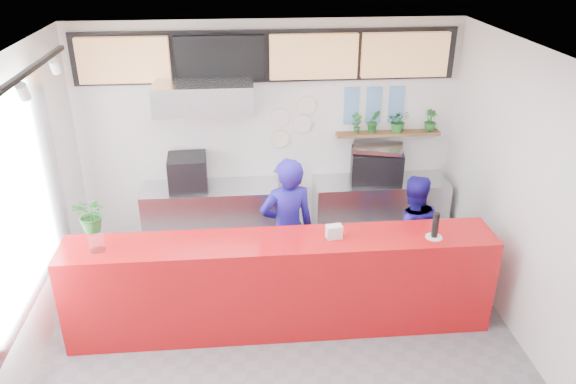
% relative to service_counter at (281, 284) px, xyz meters
% --- Properties ---
extents(floor, '(5.00, 5.00, 0.00)m').
position_rel_service_counter_xyz_m(floor, '(0.00, -0.40, -0.55)').
color(floor, slate).
rests_on(floor, ground).
extents(ceiling, '(5.00, 5.00, 0.00)m').
position_rel_service_counter_xyz_m(ceiling, '(0.00, -0.40, 2.45)').
color(ceiling, silver).
extents(wall_back, '(5.00, 0.00, 5.00)m').
position_rel_service_counter_xyz_m(wall_back, '(0.00, 2.10, 0.95)').
color(wall_back, white).
rests_on(wall_back, ground).
extents(wall_left, '(0.00, 5.00, 5.00)m').
position_rel_service_counter_xyz_m(wall_left, '(-2.50, -0.40, 0.95)').
color(wall_left, white).
rests_on(wall_left, ground).
extents(wall_right, '(0.00, 5.00, 5.00)m').
position_rel_service_counter_xyz_m(wall_right, '(2.50, -0.40, 0.95)').
color(wall_right, white).
rests_on(wall_right, ground).
extents(service_counter, '(4.50, 0.60, 1.10)m').
position_rel_service_counter_xyz_m(service_counter, '(0.00, 0.00, 0.00)').
color(service_counter, '#B30C10').
rests_on(service_counter, ground).
extents(cream_band, '(5.00, 0.02, 0.80)m').
position_rel_service_counter_xyz_m(cream_band, '(0.00, 2.09, 2.05)').
color(cream_band, beige).
rests_on(cream_band, wall_back).
extents(prep_bench, '(1.80, 0.60, 0.90)m').
position_rel_service_counter_xyz_m(prep_bench, '(-0.80, 1.80, -0.10)').
color(prep_bench, '#B2B5BA').
rests_on(prep_bench, ground).
extents(panini_oven, '(0.51, 0.51, 0.44)m').
position_rel_service_counter_xyz_m(panini_oven, '(-1.08, 1.80, 0.57)').
color(panini_oven, black).
rests_on(panini_oven, prep_bench).
extents(extraction_hood, '(1.20, 0.70, 0.35)m').
position_rel_service_counter_xyz_m(extraction_hood, '(-0.80, 1.75, 1.60)').
color(extraction_hood, '#B2B5BA').
rests_on(extraction_hood, ceiling).
extents(hood_lip, '(1.20, 0.69, 0.31)m').
position_rel_service_counter_xyz_m(hood_lip, '(-0.80, 1.75, 1.40)').
color(hood_lip, '#B2B5BA').
rests_on(hood_lip, ceiling).
extents(right_bench, '(1.80, 0.60, 0.90)m').
position_rel_service_counter_xyz_m(right_bench, '(1.50, 1.80, -0.10)').
color(right_bench, '#B2B5BA').
rests_on(right_bench, ground).
extents(espresso_machine, '(0.73, 0.58, 0.43)m').
position_rel_service_counter_xyz_m(espresso_machine, '(1.42, 1.80, 0.56)').
color(espresso_machine, black).
rests_on(espresso_machine, right_bench).
extents(espresso_tray, '(0.74, 0.61, 0.06)m').
position_rel_service_counter_xyz_m(espresso_tray, '(1.42, 1.80, 0.83)').
color(espresso_tray, '#A2A3A9').
rests_on(espresso_tray, espresso_machine).
extents(herb_shelf, '(1.40, 0.18, 0.04)m').
position_rel_service_counter_xyz_m(herb_shelf, '(1.60, 2.00, 0.95)').
color(herb_shelf, brown).
rests_on(herb_shelf, wall_back).
extents(menu_board_far_left, '(1.10, 0.10, 0.55)m').
position_rel_service_counter_xyz_m(menu_board_far_left, '(-1.75, 1.98, 2.00)').
color(menu_board_far_left, tan).
rests_on(menu_board_far_left, wall_back).
extents(menu_board_mid_left, '(1.10, 0.10, 0.55)m').
position_rel_service_counter_xyz_m(menu_board_mid_left, '(-0.59, 1.98, 2.00)').
color(menu_board_mid_left, black).
rests_on(menu_board_mid_left, wall_back).
extents(menu_board_mid_right, '(1.10, 0.10, 0.55)m').
position_rel_service_counter_xyz_m(menu_board_mid_right, '(0.57, 1.98, 2.00)').
color(menu_board_mid_right, tan).
rests_on(menu_board_mid_right, wall_back).
extents(menu_board_far_right, '(1.10, 0.10, 0.55)m').
position_rel_service_counter_xyz_m(menu_board_far_right, '(1.73, 1.98, 2.00)').
color(menu_board_far_right, tan).
rests_on(menu_board_far_right, wall_back).
extents(soffit, '(4.80, 0.04, 0.65)m').
position_rel_service_counter_xyz_m(soffit, '(0.00, 2.06, 2.00)').
color(soffit, black).
rests_on(soffit, wall_back).
extents(window_pane, '(0.04, 2.20, 1.90)m').
position_rel_service_counter_xyz_m(window_pane, '(-2.47, -0.10, 1.15)').
color(window_pane, silver).
rests_on(window_pane, wall_left).
extents(window_frame, '(0.03, 2.30, 2.00)m').
position_rel_service_counter_xyz_m(window_frame, '(-2.45, -0.10, 1.15)').
color(window_frame, '#B2B5BA').
rests_on(window_frame, wall_left).
extents(track_rail, '(0.05, 2.40, 0.04)m').
position_rel_service_counter_xyz_m(track_rail, '(-2.10, -0.40, 2.39)').
color(track_rail, black).
rests_on(track_rail, ceiling).
extents(dec_plate_a, '(0.24, 0.03, 0.24)m').
position_rel_service_counter_xyz_m(dec_plate_a, '(0.15, 2.07, 1.20)').
color(dec_plate_a, silver).
rests_on(dec_plate_a, wall_back).
extents(dec_plate_b, '(0.24, 0.03, 0.24)m').
position_rel_service_counter_xyz_m(dec_plate_b, '(0.45, 2.07, 1.10)').
color(dec_plate_b, silver).
rests_on(dec_plate_b, wall_back).
extents(dec_plate_c, '(0.24, 0.03, 0.24)m').
position_rel_service_counter_xyz_m(dec_plate_c, '(0.15, 2.07, 0.90)').
color(dec_plate_c, silver).
rests_on(dec_plate_c, wall_back).
extents(dec_plate_d, '(0.24, 0.03, 0.24)m').
position_rel_service_counter_xyz_m(dec_plate_d, '(0.50, 2.07, 1.35)').
color(dec_plate_d, silver).
rests_on(dec_plate_d, wall_back).
extents(photo_frame_a, '(0.20, 0.02, 0.25)m').
position_rel_service_counter_xyz_m(photo_frame_a, '(1.10, 2.08, 1.45)').
color(photo_frame_a, '#598CBF').
rests_on(photo_frame_a, wall_back).
extents(photo_frame_b, '(0.20, 0.02, 0.25)m').
position_rel_service_counter_xyz_m(photo_frame_b, '(1.40, 2.08, 1.45)').
color(photo_frame_b, '#598CBF').
rests_on(photo_frame_b, wall_back).
extents(photo_frame_c, '(0.20, 0.02, 0.25)m').
position_rel_service_counter_xyz_m(photo_frame_c, '(1.70, 2.08, 1.45)').
color(photo_frame_c, '#598CBF').
rests_on(photo_frame_c, wall_back).
extents(photo_frame_d, '(0.20, 0.02, 0.25)m').
position_rel_service_counter_xyz_m(photo_frame_d, '(1.10, 2.08, 1.20)').
color(photo_frame_d, '#598CBF').
rests_on(photo_frame_d, wall_back).
extents(photo_frame_e, '(0.20, 0.02, 0.25)m').
position_rel_service_counter_xyz_m(photo_frame_e, '(1.40, 2.08, 1.20)').
color(photo_frame_e, '#598CBF').
rests_on(photo_frame_e, wall_back).
extents(photo_frame_f, '(0.20, 0.02, 0.25)m').
position_rel_service_counter_xyz_m(photo_frame_f, '(1.70, 2.08, 1.20)').
color(photo_frame_f, '#598CBF').
rests_on(photo_frame_f, wall_back).
extents(staff_center, '(0.70, 0.53, 1.74)m').
position_rel_service_counter_xyz_m(staff_center, '(0.12, 0.63, 0.32)').
color(staff_center, navy).
rests_on(staff_center, ground).
extents(staff_right, '(0.74, 0.59, 1.48)m').
position_rel_service_counter_xyz_m(staff_right, '(1.58, 0.63, 0.19)').
color(staff_right, navy).
rests_on(staff_right, ground).
extents(herb_a, '(0.16, 0.12, 0.28)m').
position_rel_service_counter_xyz_m(herb_a, '(1.17, 2.00, 1.11)').
color(herb_a, '#205C21').
rests_on(herb_a, herb_shelf).
extents(herb_b, '(0.19, 0.16, 0.32)m').
position_rel_service_counter_xyz_m(herb_b, '(1.39, 2.00, 1.13)').
color(herb_b, '#205C21').
rests_on(herb_b, herb_shelf).
extents(herb_c, '(0.33, 0.30, 0.31)m').
position_rel_service_counter_xyz_m(herb_c, '(1.73, 2.00, 1.13)').
color(herb_c, '#205C21').
rests_on(herb_c, herb_shelf).
extents(herb_d, '(0.19, 0.18, 0.29)m').
position_rel_service_counter_xyz_m(herb_d, '(2.16, 2.00, 1.12)').
color(herb_d, '#205C21').
rests_on(herb_d, herb_shelf).
extents(glass_vase, '(0.17, 0.17, 0.19)m').
position_rel_service_counter_xyz_m(glass_vase, '(-1.83, -0.04, 0.64)').
color(glass_vase, silver).
rests_on(glass_vase, service_counter).
extents(basil_vase, '(0.42, 0.39, 0.37)m').
position_rel_service_counter_xyz_m(basil_vase, '(-1.83, -0.04, 0.95)').
color(basil_vase, '#205C21').
rests_on(basil_vase, glass_vase).
extents(napkin_holder, '(0.18, 0.12, 0.14)m').
position_rel_service_counter_xyz_m(napkin_holder, '(0.55, -0.01, 0.62)').
color(napkin_holder, silver).
rests_on(napkin_holder, service_counter).
extents(white_plate, '(0.17, 0.17, 0.01)m').
position_rel_service_counter_xyz_m(white_plate, '(1.58, -0.09, 0.56)').
color(white_plate, silver).
rests_on(white_plate, service_counter).
extents(pepper_mill, '(0.07, 0.07, 0.27)m').
position_rel_service_counter_xyz_m(pepper_mill, '(1.58, -0.09, 0.70)').
color(pepper_mill, black).
rests_on(pepper_mill, white_plate).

